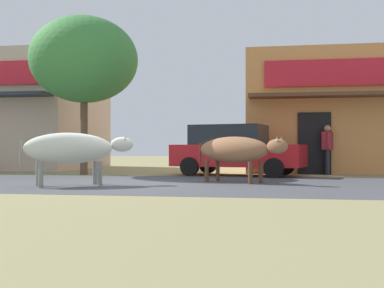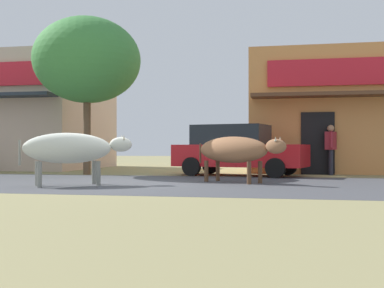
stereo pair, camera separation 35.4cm
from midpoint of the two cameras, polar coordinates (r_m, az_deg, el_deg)
The scene contains 9 objects.
ground at distance 12.58m, azimuth -6.95°, elevation -4.54°, with size 80.00×80.00×0.00m, color #8F8759.
asphalt_road at distance 12.58m, azimuth -6.95°, elevation -4.53°, with size 72.00×6.41×0.00m, color #45474C.
storefront_left_cafe at distance 23.05m, azimuth -19.13°, elevation 3.28°, with size 6.98×6.85×4.77m.
storefront_right_club at distance 20.04m, azimuth 17.09°, elevation 3.31°, with size 6.48×6.85×4.40m.
roadside_tree at distance 16.96m, azimuth -11.59°, elevation 9.55°, with size 3.60×3.60×5.29m.
parked_hatchback_car at distance 15.84m, azimuth 5.99°, elevation -0.65°, with size 4.44×2.56×1.64m.
cow_near_brown at distance 11.84m, azimuth -13.21°, elevation -0.52°, with size 2.44×1.86×1.25m.
cow_far_dark at distance 12.61m, azimuth 5.82°, elevation -0.71°, with size 2.52×1.81×1.19m.
pedestrian_by_shop at distance 16.75m, azimuth 16.51°, elevation -0.17°, with size 0.40×0.61×1.66m.
Camera 2 is at (4.05, -11.91, 0.90)m, focal length 45.56 mm.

